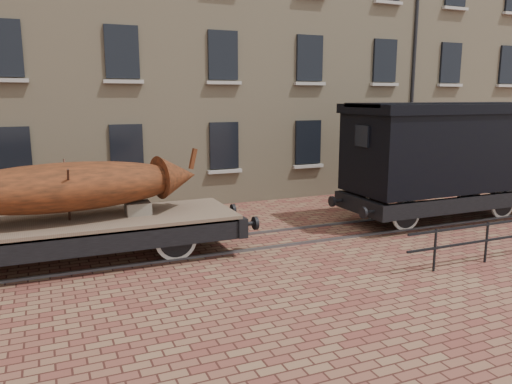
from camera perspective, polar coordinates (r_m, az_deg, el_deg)
name	(u,v)px	position (r m, az deg, el deg)	size (l,w,h in m)	color
ground	(251,242)	(13.88, -0.59, -5.75)	(90.00, 90.00, 0.00)	brown
warehouse_cream	(227,28)	(23.89, -3.32, 18.16)	(40.00, 10.19, 14.00)	tan
rail_track	(251,241)	(13.87, -0.59, -5.63)	(30.00, 1.52, 0.06)	#59595E
flatcar_wagon	(65,230)	(12.67, -21.03, -4.05)	(9.22, 2.50, 1.39)	brown
iron_boat	(67,187)	(12.46, -20.75, 0.58)	(6.52, 2.35, 1.57)	maroon
goods_van	(444,147)	(17.12, 20.72, 4.81)	(7.31, 2.66, 3.78)	black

